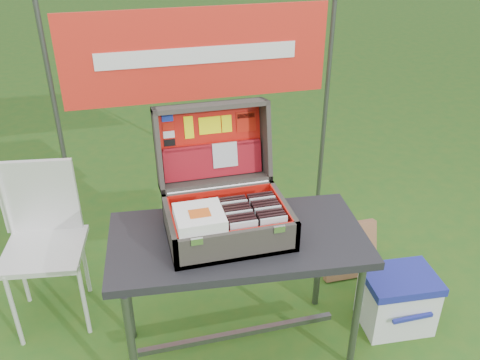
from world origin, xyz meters
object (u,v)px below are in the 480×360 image
object	(u,v)px
cooler	(397,300)
chair	(44,252)
suitcase	(225,181)
cardboard_box	(350,250)
table	(238,297)

from	to	relation	value
cooler	chair	distance (m)	1.94
suitcase	chair	world-z (taller)	suitcase
suitcase	chair	bearing A→B (deg)	154.17
cooler	cardboard_box	bearing A→B (deg)	102.12
cooler	cardboard_box	xyz separation A→B (m)	(-0.06, 0.47, 0.01)
table	cooler	size ratio (longest dim) A/B	3.07
chair	cardboard_box	world-z (taller)	chair
suitcase	cardboard_box	distance (m)	1.26
cooler	cardboard_box	world-z (taller)	cardboard_box
cooler	cardboard_box	size ratio (longest dim) A/B	1.07
suitcase	cardboard_box	xyz separation A→B (m)	(0.88, 0.37, -0.82)
suitcase	chair	distance (m)	1.14
table	cooler	bearing A→B (deg)	3.61
cardboard_box	suitcase	bearing A→B (deg)	-156.86
table	cardboard_box	world-z (taller)	table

